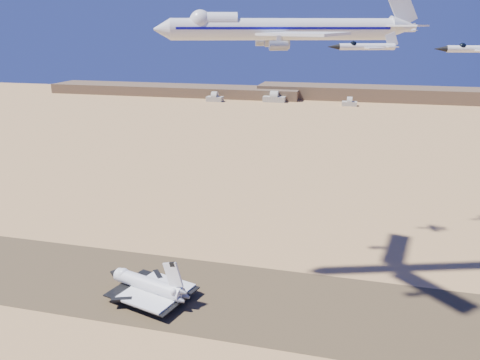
% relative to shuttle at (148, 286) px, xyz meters
% --- Properties ---
extents(ground, '(1200.00, 1200.00, 0.00)m').
position_rel_shuttle_xyz_m(ground, '(18.91, 7.00, -4.80)').
color(ground, tan).
rests_on(ground, ground).
extents(runway, '(600.00, 50.00, 0.06)m').
position_rel_shuttle_xyz_m(runway, '(18.91, 7.00, -4.77)').
color(runway, brown).
rests_on(runway, ground).
extents(ridgeline, '(960.00, 90.00, 18.00)m').
position_rel_shuttle_xyz_m(ridgeline, '(84.22, 534.31, 2.83)').
color(ridgeline, brown).
rests_on(ridgeline, ground).
extents(hangars, '(200.50, 29.50, 30.00)m').
position_rel_shuttle_xyz_m(hangars, '(-45.09, 485.44, 0.03)').
color(hangars, '#AFAA9B').
rests_on(hangars, ground).
extents(shuttle, '(36.49, 28.39, 17.84)m').
position_rel_shuttle_xyz_m(shuttle, '(0.00, 0.00, 0.00)').
color(shuttle, white).
rests_on(shuttle, runway).
extents(carrier_747, '(88.01, 65.35, 22.11)m').
position_rel_shuttle_xyz_m(carrier_747, '(41.09, 23.44, 89.59)').
color(carrier_747, silver).
extents(crew_a, '(0.58, 0.73, 1.74)m').
position_rel_shuttle_xyz_m(crew_a, '(5.56, -8.39, -3.87)').
color(crew_a, '#C2500B').
rests_on(crew_a, runway).
extents(crew_b, '(0.55, 0.81, 1.55)m').
position_rel_shuttle_xyz_m(crew_b, '(7.90, -6.26, -3.96)').
color(crew_b, '#C2500B').
rests_on(crew_b, runway).
extents(crew_c, '(1.15, 1.12, 1.81)m').
position_rel_shuttle_xyz_m(crew_c, '(7.95, -8.39, -3.83)').
color(crew_c, '#C2500B').
rests_on(crew_c, runway).
extents(chase_jet_a, '(15.60, 9.07, 3.97)m').
position_rel_shuttle_xyz_m(chase_jet_a, '(70.40, -25.29, 85.86)').
color(chase_jet_a, silver).
extents(chase_jet_b, '(14.26, 7.96, 3.57)m').
position_rel_shuttle_xyz_m(chase_jet_b, '(90.81, -37.17, 86.00)').
color(chase_jet_b, silver).
extents(chase_jet_e, '(15.46, 8.71, 3.88)m').
position_rel_shuttle_xyz_m(chase_jet_e, '(57.30, 69.64, 90.32)').
color(chase_jet_e, silver).
extents(chase_jet_f, '(15.14, 8.96, 3.89)m').
position_rel_shuttle_xyz_m(chase_jet_f, '(85.81, 89.35, 89.13)').
color(chase_jet_f, silver).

